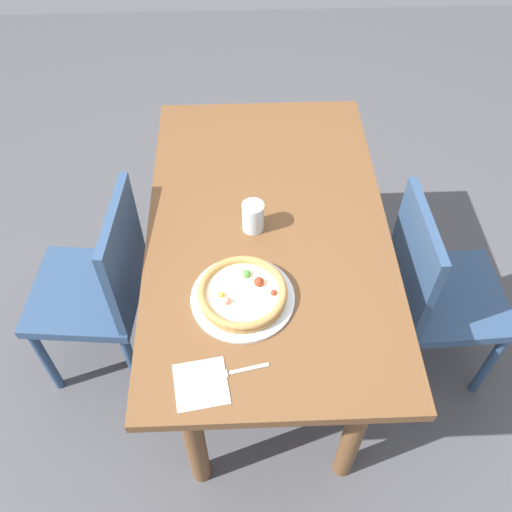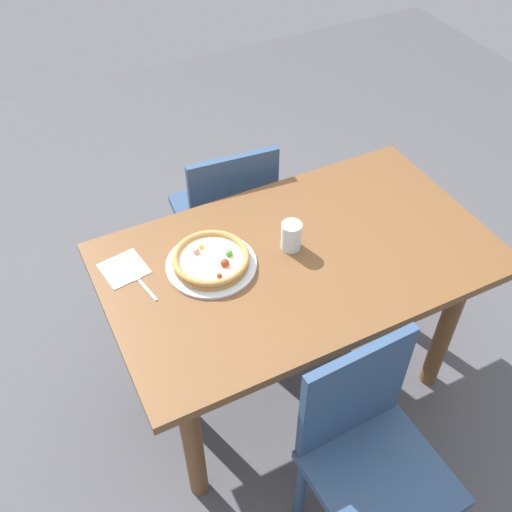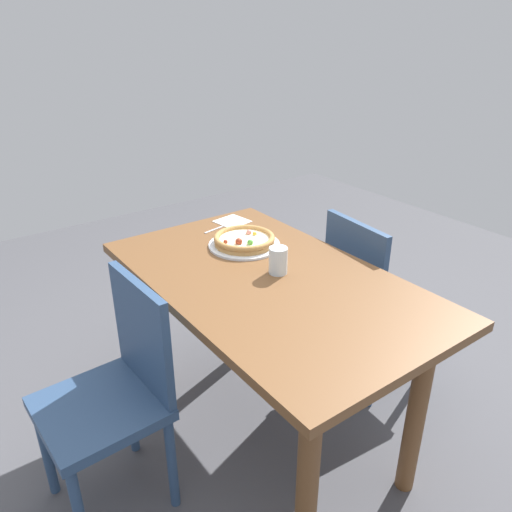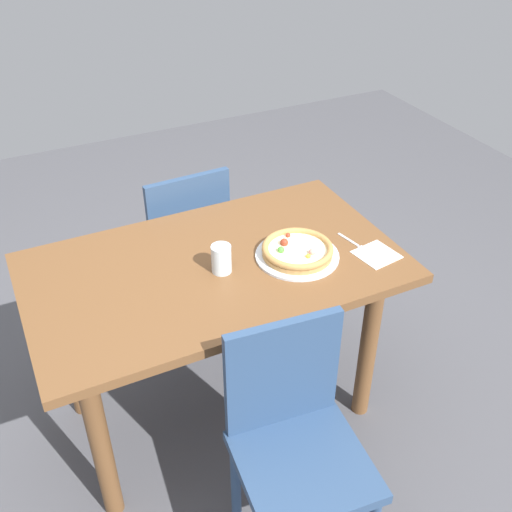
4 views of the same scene
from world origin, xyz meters
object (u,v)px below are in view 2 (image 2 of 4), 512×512
Objects in this scene: chair_far at (226,216)px; napkin at (124,269)px; pizza at (211,259)px; chair_near at (369,454)px; drinking_glass at (291,236)px; dining_table at (298,279)px; fork at (141,283)px; plate at (211,264)px.

napkin is (-0.55, -0.40, 0.29)m from chair_far.
pizza reaches higher than napkin.
drinking_glass is (0.07, 0.66, 0.35)m from chair_near.
dining_table is 1.54× the size of chair_far.
napkin is at bearing -61.61° from chair_near.
fork is 1.18× the size of napkin.
pizza reaches higher than fork.
chair_near reaches higher than pizza.
pizza is 1.60× the size of fork.
chair_far is at bearing 61.61° from pizza.
chair_near is at bearing -73.10° from pizza.
chair_near is at bearing -96.14° from drinking_glass.
chair_far reaches higher than dining_table.
chair_far is 0.66m from plate.
drinking_glass is at bearing -84.46° from chair_far.
chair_far is 8.35× the size of drinking_glass.
chair_near is 0.80m from pizza.
dining_table is 0.64m from chair_far.
chair_near is 1.00× the size of chair_far.
drinking_glass reaches higher than napkin.
pizza is (0.00, -0.00, 0.03)m from plate.
pizza is 0.29m from drinking_glass.
dining_table is at bearing -20.17° from napkin.
fork is 0.53m from drinking_glass.
napkin is at bearing 159.83° from dining_table.
drinking_glass reaches higher than chair_near.
fork is 0.09m from napkin.
napkin is (-0.56, 0.16, -0.05)m from drinking_glass.
chair_near is 2.83× the size of plate.
plate reaches higher than dining_table.
pizza is 0.24m from fork.
chair_near is at bearing -97.49° from dining_table.
fork reaches higher than napkin.
chair_far reaches higher than napkin.
drinking_glass is (-0.01, 0.05, 0.18)m from dining_table.
pizza is at bearing -41.77° from plate.
drinking_glass reaches higher than chair_far.
chair_far is 5.33× the size of fork.
fork is at bearing 172.90° from pizza.
pizza is (-0.21, 0.70, 0.32)m from chair_near.
pizza is (-0.28, -0.52, 0.32)m from chair_far.
dining_table is at bearing -83.61° from chair_far.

